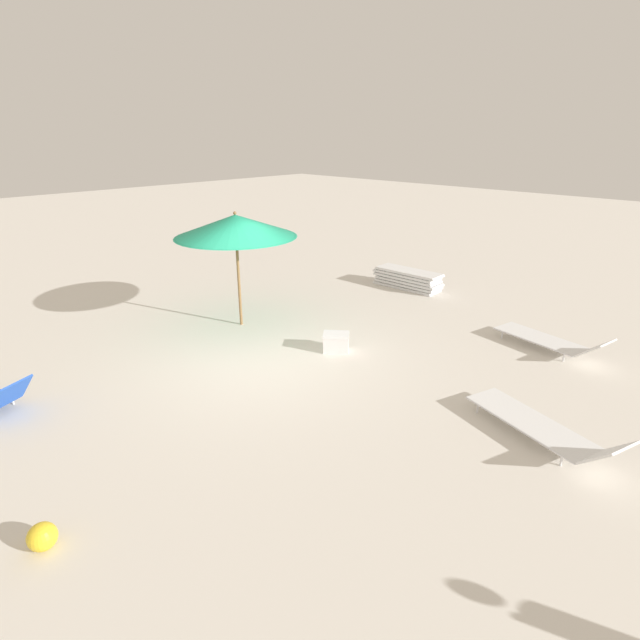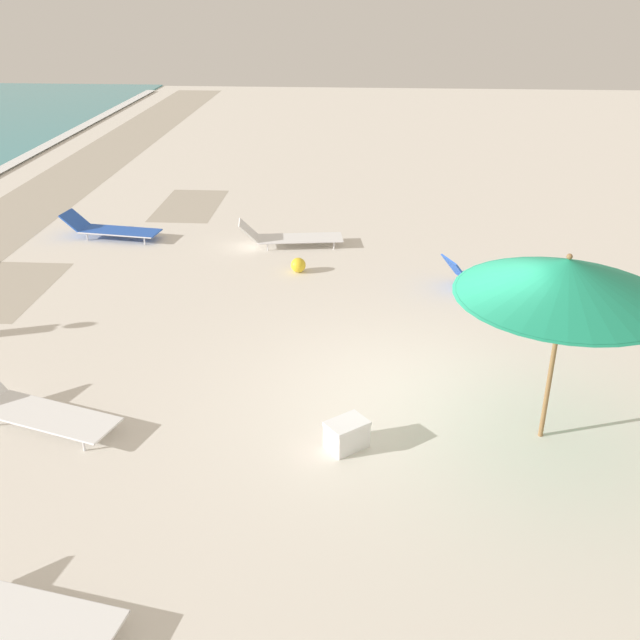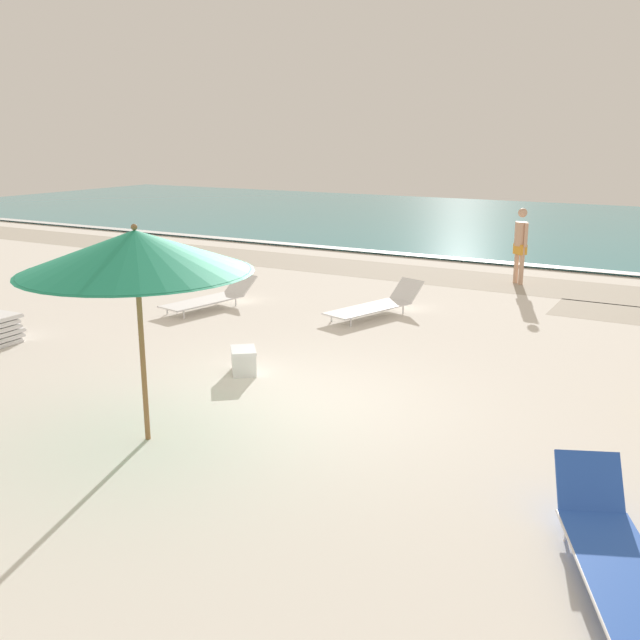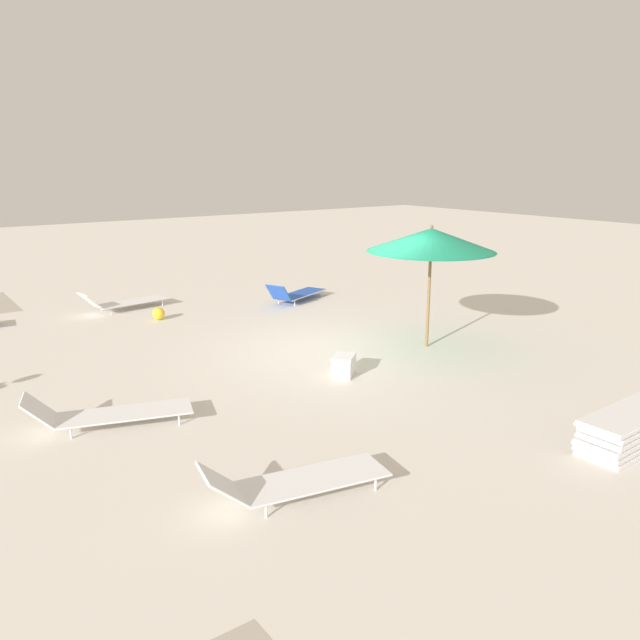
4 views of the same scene
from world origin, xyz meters
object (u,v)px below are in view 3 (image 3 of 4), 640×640
object	(u,v)px
beach_umbrella	(136,252)
sun_lounger_mid_beach_solo	(376,305)
sun_lounger_near_water_right	(613,549)
sun_lounger_beside_umbrella	(211,298)
cooler_box	(244,361)
beachgoer_wading_adult	(521,241)

from	to	relation	value
beach_umbrella	sun_lounger_mid_beach_solo	xyz separation A→B (m)	(-0.17, 6.56, -1.97)
sun_lounger_mid_beach_solo	beach_umbrella	bearing A→B (deg)	-70.97
sun_lounger_near_water_right	sun_lounger_beside_umbrella	bearing A→B (deg)	123.12
sun_lounger_near_water_right	sun_lounger_mid_beach_solo	world-z (taller)	sun_lounger_near_water_right
sun_lounger_beside_umbrella	cooler_box	distance (m)	4.19
sun_lounger_near_water_right	sun_lounger_mid_beach_solo	size ratio (longest dim) A/B	0.92
sun_lounger_beside_umbrella	sun_lounger_near_water_right	size ratio (longest dim) A/B	1.03
beach_umbrella	sun_lounger_near_water_right	xyz separation A→B (m)	(5.04, -0.14, -1.96)
beach_umbrella	sun_lounger_mid_beach_solo	size ratio (longest dim) A/B	1.09
beach_umbrella	beachgoer_wading_adult	distance (m)	11.09
beach_umbrella	cooler_box	distance (m)	3.21
sun_lounger_beside_umbrella	sun_lounger_mid_beach_solo	distance (m)	3.35
sun_lounger_beside_umbrella	beachgoer_wading_adult	xyz separation A→B (m)	(4.79, 5.47, 0.79)
sun_lounger_beside_umbrella	beachgoer_wading_adult	world-z (taller)	beachgoer_wading_adult
beach_umbrella	sun_lounger_near_water_right	size ratio (longest dim) A/B	1.18
cooler_box	sun_lounger_mid_beach_solo	bearing A→B (deg)	137.80
cooler_box	sun_lounger_near_water_right	bearing A→B (deg)	25.47
sun_lounger_mid_beach_solo	beachgoer_wading_adult	size ratio (longest dim) A/B	1.33
sun_lounger_beside_umbrella	sun_lounger_mid_beach_solo	xyz separation A→B (m)	(3.17, 1.09, 0.00)
sun_lounger_mid_beach_solo	cooler_box	distance (m)	4.09
beachgoer_wading_adult	cooler_box	size ratio (longest dim) A/B	2.89
sun_lounger_mid_beach_solo	cooler_box	world-z (taller)	sun_lounger_mid_beach_solo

